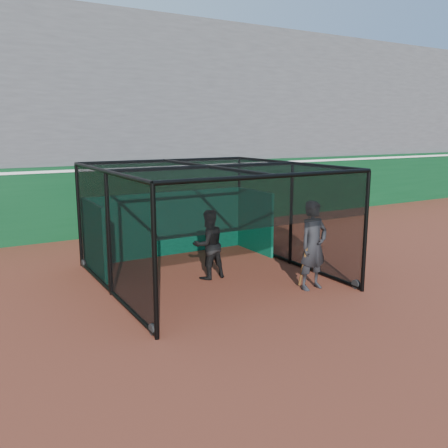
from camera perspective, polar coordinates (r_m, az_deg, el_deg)
ground at (r=10.13m, az=2.28°, el=-10.12°), size 120.00×120.00×0.00m
outfield_wall at (r=17.38m, az=-12.92°, el=3.03°), size 50.00×0.50×2.50m
grandstand at (r=20.86m, az=-16.51°, el=12.97°), size 50.00×7.85×8.95m
batting_cage at (r=11.82m, az=-1.77°, el=0.09°), size 5.21×5.52×2.81m
batter at (r=11.86m, az=-1.89°, el=-2.48°), size 0.88×0.70×1.75m
on_deck_player at (r=11.23m, az=10.69°, el=-2.56°), size 0.79×0.55×2.10m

